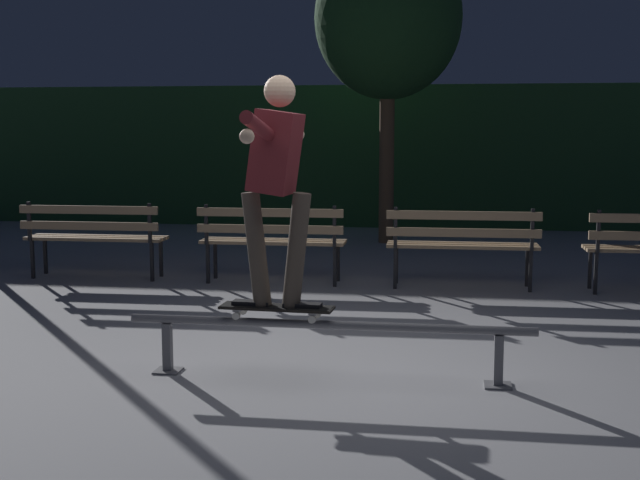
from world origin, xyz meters
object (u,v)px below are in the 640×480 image
park_bench_leftmost (93,232)px  park_bench_right_center (463,239)px  skateboard (277,308)px  tree_behind_benches (388,19)px  park_bench_left_center (272,235)px  grind_rail (328,333)px  skateboarder (276,171)px

park_bench_leftmost → park_bench_right_center: size_ratio=1.00×
skateboard → tree_behind_benches: size_ratio=0.18×
park_bench_leftmost → park_bench_left_center: (2.06, 0.00, 0.00)m
park_bench_leftmost → park_bench_left_center: bearing=0.0°
skateboard → park_bench_leftmost: (-2.81, 3.42, 0.06)m
park_bench_left_center → park_bench_right_center: 2.06m
skateboard → park_bench_right_center: size_ratio=0.49×
park_bench_leftmost → park_bench_left_center: 2.06m
grind_rail → tree_behind_benches: (-0.12, 6.98, 2.95)m
grind_rail → skateboarder: bearing=-180.0°
park_bench_left_center → skateboard: bearing=-77.6°
park_bench_leftmost → grind_rail: bearing=-47.2°
park_bench_left_center → tree_behind_benches: bearing=74.4°
grind_rail → skateboard: bearing=180.0°
grind_rail → skateboard: 0.39m
skateboard → skateboarder: bearing=-3.3°
grind_rail → tree_behind_benches: bearing=91.0°
skateboard → tree_behind_benches: (0.24, 6.98, 2.78)m
skateboard → park_bench_leftmost: park_bench_leftmost is taller
skateboarder → park_bench_left_center: (-0.76, 3.42, -0.88)m
park_bench_leftmost → skateboard: bearing=-50.6°
skateboard → park_bench_leftmost: bearing=129.4°
grind_rail → park_bench_left_center: bearing=108.0°
skateboard → skateboarder: (0.00, -0.00, 0.94)m
grind_rail → park_bench_left_center: park_bench_left_center is taller
skateboarder → park_bench_right_center: bearing=69.1°
skateboarder → park_bench_leftmost: 4.52m
park_bench_left_center → tree_behind_benches: tree_behind_benches is taller
park_bench_right_center → park_bench_leftmost: bearing=180.0°
grind_rail → park_bench_left_center: (-1.11, 3.42, 0.22)m
park_bench_left_center → park_bench_right_center: bearing=0.0°
tree_behind_benches → grind_rail: bearing=-89.0°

